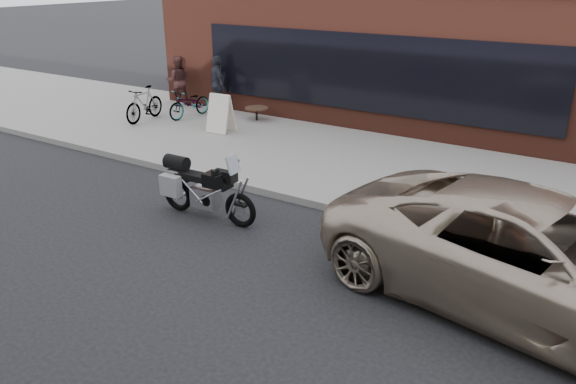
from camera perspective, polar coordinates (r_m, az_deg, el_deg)
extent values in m
plane|color=black|center=(7.49, -8.99, -13.03)|extent=(120.00, 120.00, 0.00)
cube|color=gray|center=(12.95, 11.59, 2.58)|extent=(44.00, 6.00, 0.15)
cube|color=maroon|center=(19.63, 14.21, 15.37)|extent=(14.00, 10.00, 4.50)
cube|color=black|center=(15.06, 7.64, 11.91)|extent=(10.00, 0.08, 2.00)
torus|color=black|center=(10.66, -11.11, -0.25)|extent=(0.64, 0.12, 0.64)
torus|color=black|center=(9.83, -4.86, -1.85)|extent=(0.64, 0.12, 0.64)
cube|color=#B7B7BC|center=(10.22, -8.34, -0.53)|extent=(0.53, 0.30, 0.36)
cube|color=black|center=(9.92, -7.18, 1.18)|extent=(0.48, 0.32, 0.25)
cube|color=black|center=(10.21, -9.29, 1.55)|extent=(0.53, 0.28, 0.11)
cube|color=black|center=(10.44, -10.67, 1.48)|extent=(0.29, 0.22, 0.13)
cube|color=black|center=(9.71, -5.88, 1.56)|extent=(0.18, 0.23, 0.21)
cube|color=silver|center=(9.59, -5.61, 2.82)|extent=(0.14, 0.29, 0.32)
cylinder|color=black|center=(9.73, -6.21, 1.99)|extent=(0.05, 0.66, 0.03)
cube|color=#B7B7BC|center=(10.47, -11.19, 2.27)|extent=(0.27, 0.29, 0.03)
cube|color=gray|center=(10.35, -11.84, 0.65)|extent=(0.40, 0.18, 0.38)
cylinder|color=black|center=(10.42, -11.24, 2.96)|extent=(0.46, 0.28, 0.27)
cylinder|color=#B7B7BC|center=(10.58, -9.42, -0.19)|extent=(0.53, 0.09, 0.18)
imported|color=#B8A48F|center=(7.95, 23.94, -6.09)|extent=(5.99, 3.59, 1.56)
imported|color=gray|center=(16.83, -9.95, 8.85)|extent=(0.67, 1.59, 0.82)
imported|color=gray|center=(16.69, -14.41, 8.66)|extent=(0.66, 1.65, 0.97)
cube|color=white|center=(15.06, -7.14, 7.88)|extent=(0.65, 0.35, 1.01)
cube|color=white|center=(15.28, -6.55, 8.10)|extent=(0.65, 0.35, 1.01)
cylinder|color=black|center=(16.31, -3.20, 7.87)|extent=(0.06, 0.06, 0.34)
cylinder|color=#442C1F|center=(16.26, -3.21, 8.51)|extent=(0.66, 0.66, 0.04)
imported|color=#472725|center=(18.34, -11.10, 11.03)|extent=(0.96, 0.95, 1.56)
imported|color=#30323D|center=(17.29, -7.14, 10.82)|extent=(1.05, 0.89, 1.68)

